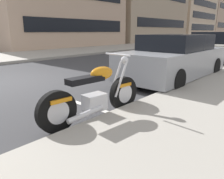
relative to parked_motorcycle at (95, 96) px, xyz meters
The scene contains 9 objects.
ground_plane 3.97m from the parked_motorcycle, 84.49° to the left, with size 260.00×260.00×0.00m, color #333335.
sidewalk_far_curb 16.20m from the parked_motorcycle, 40.14° to the left, with size 120.00×5.00×0.14m, color gray.
parking_stall_stripe 0.78m from the parked_motorcycle, 54.07° to the left, with size 0.12×2.20×0.01m, color silver.
parked_motorcycle is the anchor object (origin of this frame).
parked_car_across_street 4.18m from the parked_motorcycle, ahead, with size 4.50×1.84×1.43m.
parked_car_far_down_curb 9.19m from the parked_motorcycle, ahead, with size 4.14×2.06×1.50m.
townhouse_corner_block 32.05m from the parked_motorcycle, 35.37° to the left, with size 15.24×11.16×11.80m.
townhouse_behind_pole 45.14m from the parked_motorcycle, 22.83° to the left, with size 13.94×9.46×10.15m.
townhouse_mid_block 58.81m from the parked_motorcycle, 18.62° to the left, with size 13.37×11.95×13.10m.
Camera 1 is at (-2.94, -6.58, 1.54)m, focal length 34.93 mm.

